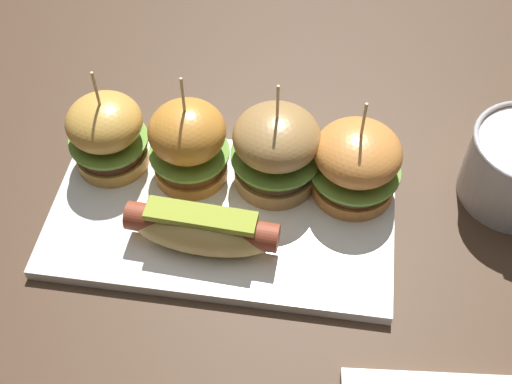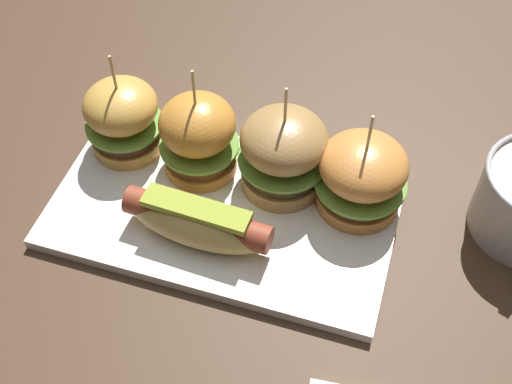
{
  "view_description": "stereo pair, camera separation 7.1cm",
  "coord_description": "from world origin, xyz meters",
  "px_view_note": "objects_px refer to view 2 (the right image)",
  "views": [
    {
      "loc": [
        0.1,
        -0.44,
        0.61
      ],
      "look_at": [
        0.04,
        0.0,
        0.05
      ],
      "focal_mm": 46.55,
      "sensor_mm": 36.0,
      "label": 1
    },
    {
      "loc": [
        0.17,
        -0.43,
        0.61
      ],
      "look_at": [
        0.04,
        0.0,
        0.05
      ],
      "focal_mm": 46.55,
      "sensor_mm": 36.0,
      "label": 2
    }
  ],
  "objects_px": {
    "slider_far_left": "(123,117)",
    "slider_center_left": "(198,136)",
    "platter_main": "(224,210)",
    "slider_far_right": "(362,175)",
    "hot_dog": "(198,221)",
    "slider_center_right": "(283,152)"
  },
  "relations": [
    {
      "from": "platter_main",
      "to": "slider_far_right",
      "type": "height_order",
      "value": "slider_far_right"
    },
    {
      "from": "slider_center_right",
      "to": "slider_far_right",
      "type": "distance_m",
      "value": 0.09
    },
    {
      "from": "slider_far_left",
      "to": "slider_center_left",
      "type": "height_order",
      "value": "slider_center_left"
    },
    {
      "from": "platter_main",
      "to": "hot_dog",
      "type": "xyz_separation_m",
      "value": [
        -0.01,
        -0.05,
        0.03
      ]
    },
    {
      "from": "platter_main",
      "to": "hot_dog",
      "type": "distance_m",
      "value": 0.06
    },
    {
      "from": "slider_far_right",
      "to": "platter_main",
      "type": "bearing_deg",
      "value": -160.1
    },
    {
      "from": "slider_far_left",
      "to": "slider_center_right",
      "type": "distance_m",
      "value": 0.19
    },
    {
      "from": "slider_center_right",
      "to": "slider_far_right",
      "type": "bearing_deg",
      "value": -1.86
    },
    {
      "from": "hot_dog",
      "to": "slider_center_right",
      "type": "bearing_deg",
      "value": 56.91
    },
    {
      "from": "platter_main",
      "to": "slider_center_right",
      "type": "bearing_deg",
      "value": 45.7
    },
    {
      "from": "hot_dog",
      "to": "slider_far_right",
      "type": "relative_size",
      "value": 1.21
    },
    {
      "from": "slider_center_left",
      "to": "slider_center_right",
      "type": "height_order",
      "value": "slider_center_left"
    },
    {
      "from": "slider_far_left",
      "to": "slider_center_left",
      "type": "relative_size",
      "value": 0.94
    },
    {
      "from": "platter_main",
      "to": "slider_center_left",
      "type": "distance_m",
      "value": 0.09
    },
    {
      "from": "hot_dog",
      "to": "slider_center_right",
      "type": "relative_size",
      "value": 1.13
    },
    {
      "from": "platter_main",
      "to": "slider_far_left",
      "type": "xyz_separation_m",
      "value": [
        -0.14,
        0.05,
        0.05
      ]
    },
    {
      "from": "platter_main",
      "to": "slider_center_left",
      "type": "relative_size",
      "value": 2.61
    },
    {
      "from": "platter_main",
      "to": "slider_center_right",
      "type": "height_order",
      "value": "slider_center_right"
    },
    {
      "from": "hot_dog",
      "to": "slider_center_left",
      "type": "bearing_deg",
      "value": 108.92
    },
    {
      "from": "slider_center_left",
      "to": "slider_far_right",
      "type": "distance_m",
      "value": 0.19
    },
    {
      "from": "platter_main",
      "to": "slider_center_left",
      "type": "xyz_separation_m",
      "value": [
        -0.04,
        0.05,
        0.06
      ]
    },
    {
      "from": "slider_far_left",
      "to": "slider_center_left",
      "type": "xyz_separation_m",
      "value": [
        0.1,
        -0.01,
        0.0
      ]
    }
  ]
}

